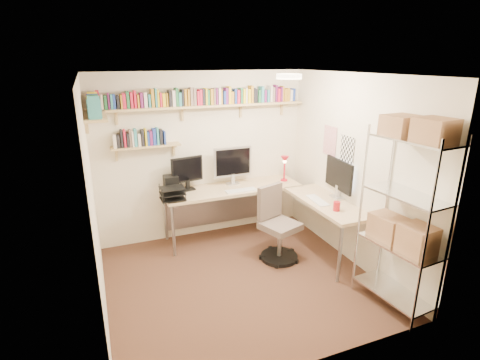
# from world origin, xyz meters

# --- Properties ---
(ground) EXTENTS (3.20, 3.20, 0.00)m
(ground) POSITION_xyz_m (0.00, 0.00, 0.00)
(ground) COLOR #40241B
(ground) RESTS_ON ground
(room_shell) EXTENTS (3.24, 3.04, 2.52)m
(room_shell) POSITION_xyz_m (0.00, 0.00, 1.55)
(room_shell) COLOR beige
(room_shell) RESTS_ON ground
(wall_shelves) EXTENTS (3.12, 1.09, 0.80)m
(wall_shelves) POSITION_xyz_m (-0.42, 1.30, 2.03)
(wall_shelves) COLOR #D7B879
(wall_shelves) RESTS_ON ground
(corner_desk) EXTENTS (2.48, 2.06, 1.40)m
(corner_desk) POSITION_xyz_m (0.50, 0.92, 0.80)
(corner_desk) COLOR beige
(corner_desk) RESTS_ON ground
(office_chair) EXTENTS (0.58, 0.59, 1.03)m
(office_chair) POSITION_xyz_m (0.68, 0.34, 0.43)
(office_chair) COLOR black
(office_chair) RESTS_ON ground
(wire_rack) EXTENTS (0.50, 0.90, 2.14)m
(wire_rack) POSITION_xyz_m (1.42, -1.10, 1.30)
(wire_rack) COLOR silver
(wire_rack) RESTS_ON ground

